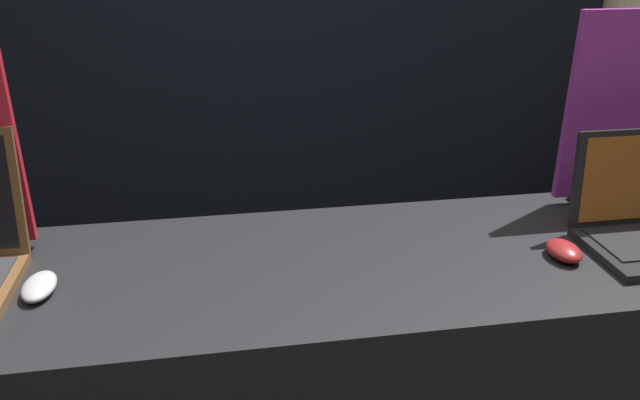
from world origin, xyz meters
The scene contains 4 objects.
mouse_front centered at (-0.59, 0.25, 1.01)m, with size 0.06×0.12×0.03m.
mouse_back centered at (0.52, 0.22, 1.01)m, with size 0.07×0.10×0.04m.
promo_stand_back centered at (0.79, 0.49, 1.24)m, with size 0.29×0.07×0.50m.
person_bystander centered at (1.38, 1.24, 0.92)m, with size 0.34×0.34×1.78m.
Camera 1 is at (-0.21, -0.90, 1.67)m, focal length 35.00 mm.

